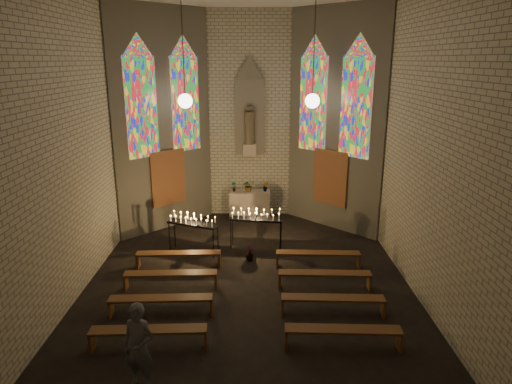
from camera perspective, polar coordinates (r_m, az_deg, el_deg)
floor at (r=11.12m, az=-1.07°, el=-12.79°), size 12.00×12.00×0.00m
room at (r=13.20m, az=-0.93°, el=8.94°), size 8.22×12.43×7.00m
altar at (r=15.94m, az=-0.79°, el=-1.63°), size 1.40×0.60×1.00m
flower_vase_left at (r=15.75m, az=-2.80°, el=0.67°), size 0.20×0.16×0.34m
flower_vase_center at (r=15.71m, az=-0.93°, el=0.82°), size 0.48×0.46×0.43m
flower_vase_right at (r=15.74m, az=1.21°, el=0.69°), size 0.23×0.21×0.34m
aisle_flower_pot at (r=12.78m, az=-0.79°, el=-7.69°), size 0.26×0.26×0.41m
votive_stand_left at (r=13.14m, az=-7.91°, el=-3.62°), size 1.55×0.92×1.12m
votive_stand_right at (r=13.33m, az=0.00°, el=-3.09°), size 1.59×0.58×1.14m
pew_left_0 at (r=12.51m, az=-9.66°, el=-7.78°), size 2.25×0.40×0.43m
pew_right_0 at (r=12.46m, az=7.76°, el=-7.80°), size 2.25×0.40×0.43m
pew_left_1 at (r=11.44m, az=-10.62°, el=-10.22°), size 2.25×0.40×0.43m
pew_right_1 at (r=11.38m, az=8.57°, el=-10.26°), size 2.25×0.40×0.43m
pew_left_2 at (r=10.40m, az=-11.80°, el=-13.15°), size 2.25×0.40×0.43m
pew_right_2 at (r=10.34m, az=9.57°, el=-13.21°), size 2.25×0.40×0.43m
pew_left_3 at (r=9.40m, az=-13.28°, el=-16.71°), size 2.25×0.40×0.43m
pew_right_3 at (r=9.33m, az=10.82°, el=-16.81°), size 2.25×0.40×0.43m
visitor at (r=8.27m, az=-14.45°, el=-18.25°), size 0.65×0.51×1.56m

